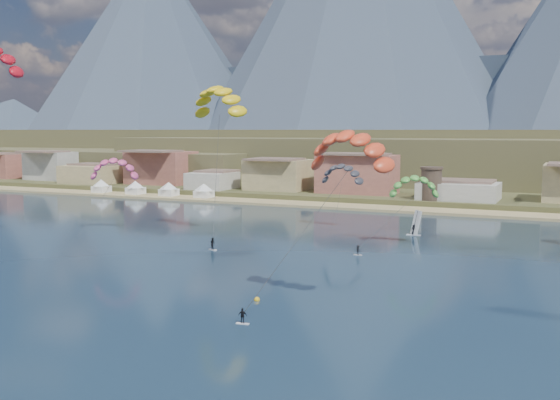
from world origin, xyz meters
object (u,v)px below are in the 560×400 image
kitesurfer_green (414,183)px  buoy (257,300)px  windsurfer (415,227)px  kitesurfer_yellow (219,97)px  kitesurfer_orange (350,145)px  watchtower (431,183)px

kitesurfer_green → buoy: bearing=-101.2°
kitesurfer_green → windsurfer: (-2.40, 11.99, -9.42)m
kitesurfer_green → windsurfer: 15.43m
kitesurfer_yellow → kitesurfer_orange: 54.63m
watchtower → buoy: (-0.02, -99.35, -6.25)m
kitesurfer_orange → buoy: (-11.02, -0.66, -18.34)m
watchtower → buoy: 99.54m
watchtower → kitesurfer_yellow: bearing=-114.3°
watchtower → kitesurfer_yellow: 69.21m
kitesurfer_green → kitesurfer_orange: bearing=-86.5°
kitesurfer_orange → watchtower: bearing=96.4°
kitesurfer_yellow → kitesurfer_orange: kitesurfer_yellow is taller
watchtower → kitesurfer_orange: 100.03m
kitesurfer_yellow → kitesurfer_green: bearing=6.4°
watchtower → kitesurfer_green: bearing=-81.5°
kitesurfer_yellow → kitesurfer_orange: (38.31, -38.20, -7.58)m
kitesurfer_yellow → kitesurfer_orange: bearing=-44.9°
kitesurfer_yellow → windsurfer: 44.37m
windsurfer → watchtower: bearing=97.7°
kitesurfer_green → windsurfer: kitesurfer_green is taller
kitesurfer_yellow → kitesurfer_green: 39.01m
kitesurfer_yellow → windsurfer: size_ratio=6.34×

